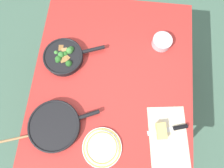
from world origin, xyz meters
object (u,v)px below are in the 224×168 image
(skillet_eggs, at_px, (55,126))
(prep_bowl_steel, at_px, (162,42))
(skillet_broccoli, at_px, (64,57))
(cheese_block, at_px, (161,131))
(wooden_spoon, at_px, (30,136))
(dinner_plate_stack, at_px, (102,148))
(grater_knife, at_px, (173,129))

(skillet_eggs, height_order, prep_bowl_steel, prep_bowl_steel)
(skillet_broccoli, height_order, cheese_block, skillet_broccoli)
(skillet_broccoli, height_order, prep_bowl_steel, skillet_broccoli)
(cheese_block, xyz_separation_m, prep_bowl_steel, (0.57, 0.02, 0.01))
(wooden_spoon, xyz_separation_m, dinner_plate_stack, (-0.02, -0.43, 0.00))
(skillet_eggs, bearing_deg, cheese_block, -20.77)
(skillet_broccoli, xyz_separation_m, wooden_spoon, (-0.50, 0.12, -0.02))
(prep_bowl_steel, bearing_deg, dinner_plate_stack, 155.72)
(skillet_eggs, distance_m, cheese_block, 0.62)
(cheese_block, bearing_deg, grater_knife, -72.82)
(cheese_block, bearing_deg, wooden_spoon, 97.73)
(prep_bowl_steel, bearing_deg, cheese_block, -178.37)
(skillet_eggs, xyz_separation_m, prep_bowl_steel, (0.61, -0.60, 0.00))
(cheese_block, xyz_separation_m, dinner_plate_stack, (-0.13, 0.33, -0.01))
(skillet_broccoli, relative_size, wooden_spoon, 1.14)
(skillet_broccoli, xyz_separation_m, cheese_block, (-0.40, -0.64, -0.01))
(skillet_broccoli, distance_m, wooden_spoon, 0.52)
(cheese_block, relative_size, prep_bowl_steel, 0.80)
(skillet_eggs, relative_size, dinner_plate_stack, 1.79)
(skillet_eggs, height_order, grater_knife, skillet_eggs)
(grater_knife, xyz_separation_m, dinner_plate_stack, (-0.15, 0.40, 0.00))
(cheese_block, bearing_deg, skillet_eggs, 93.10)
(wooden_spoon, distance_m, prep_bowl_steel, 1.00)
(grater_knife, relative_size, cheese_block, 2.35)
(skillet_eggs, bearing_deg, wooden_spoon, -177.44)
(cheese_block, distance_m, dinner_plate_stack, 0.35)
(prep_bowl_steel, bearing_deg, skillet_broccoli, 105.44)
(skillet_eggs, distance_m, grater_knife, 0.69)
(skillet_broccoli, distance_m, grater_knife, 0.80)
(dinner_plate_stack, relative_size, prep_bowl_steel, 1.79)
(wooden_spoon, bearing_deg, dinner_plate_stack, -21.19)
(grater_knife, relative_size, dinner_plate_stack, 1.04)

